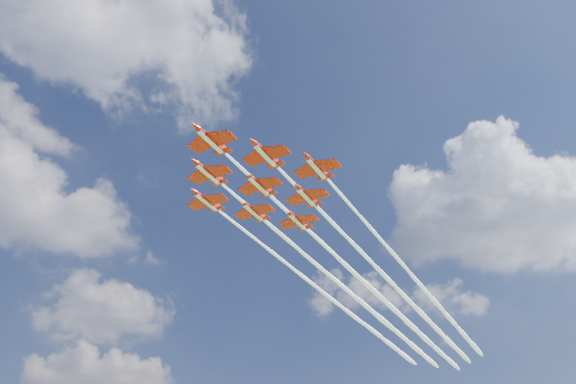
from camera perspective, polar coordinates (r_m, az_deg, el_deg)
name	(u,v)px	position (r m, az deg, el deg)	size (l,w,h in m)	color
jet_lead	(348,268)	(172.57, 6.16, -7.65)	(125.96, 88.12, 3.01)	red
jet_row2_port	(383,274)	(178.56, 9.65, -8.25)	(125.96, 88.12, 3.01)	red
jet_row2_starb	(339,284)	(183.43, 5.21, -9.24)	(125.96, 88.12, 3.01)	red
jet_row3_port	(416,281)	(185.18, 12.90, -8.78)	(125.96, 88.12, 3.01)	red
jet_row3_centre	(372,289)	(189.28, 8.54, -9.76)	(125.96, 88.12, 3.01)	red
jet_row3_starb	(331,298)	(194.46, 4.36, -10.65)	(125.96, 88.12, 3.01)	red
jet_row4_port	(404,295)	(195.73, 11.67, -10.22)	(125.96, 88.12, 3.01)	red
jet_row4_starb	(362,303)	(200.18, 7.54, -11.11)	(125.96, 88.12, 3.01)	red
jet_tail	(392,308)	(206.48, 10.54, -11.52)	(125.96, 88.12, 3.01)	red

